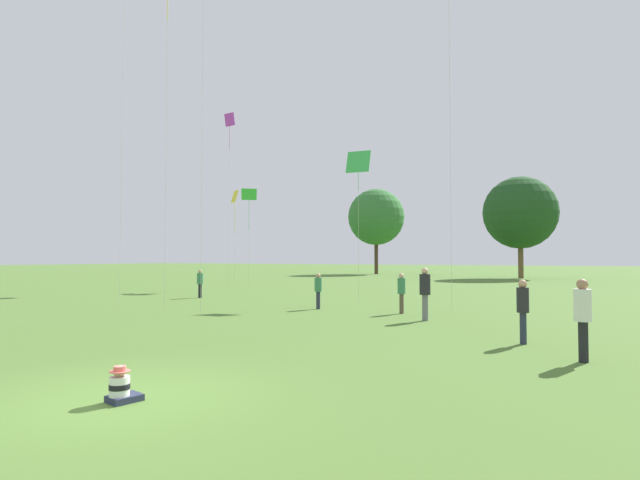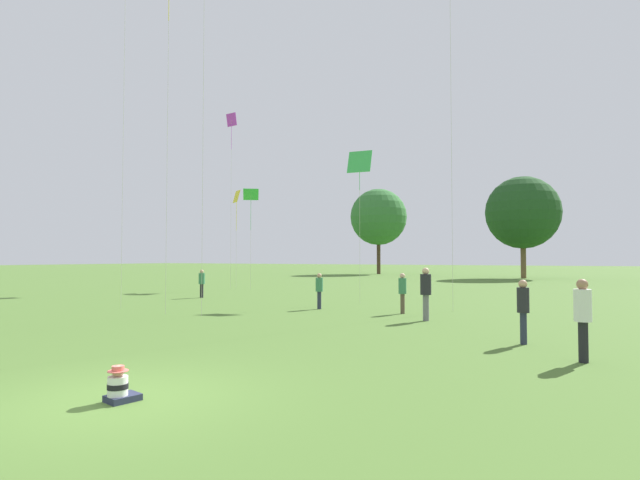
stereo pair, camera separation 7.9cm
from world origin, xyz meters
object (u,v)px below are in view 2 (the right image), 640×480
person_standing_2 (583,312)px  person_standing_4 (426,289)px  distant_tree_0 (523,213)px  seated_toddler (119,387)px  distant_tree_2 (378,217)px  person_standing_6 (202,281)px  kite_1 (231,127)px  person_standing_0 (402,289)px  person_standing_7 (319,288)px  kite_4 (360,164)px  kite_5 (251,197)px  kite_0 (237,200)px  person_standing_1 (523,305)px

person_standing_2 → person_standing_4: 7.19m
person_standing_4 → distant_tree_0: bearing=175.4°
seated_toddler → distant_tree_2: (-18.64, 58.51, 7.57)m
person_standing_6 → kite_1: bearing=-49.1°
person_standing_0 → person_standing_4: person_standing_4 is taller
seated_toddler → person_standing_0: 13.63m
distant_tree_2 → person_standing_7: bearing=-71.7°
person_standing_6 → kite_4: 10.80m
person_standing_6 → kite_1: 14.36m
kite_5 → distant_tree_0: size_ratio=0.64×
kite_5 → person_standing_2: bearing=150.1°
person_standing_2 → kite_0: size_ratio=0.25×
kite_1 → distant_tree_2: 34.82m
kite_0 → kite_1: (-1.21, 0.91, 5.62)m
person_standing_1 → kite_4: (-8.44, 8.99, 5.89)m
kite_1 → person_standing_1: bearing=-164.5°
kite_4 → person_standing_7: bearing=-55.3°
kite_0 → kite_1: size_ratio=0.54×
person_standing_1 → seated_toddler: bearing=-66.8°
person_standing_2 → distant_tree_2: distant_tree_2 is taller
person_standing_0 → kite_5: size_ratio=0.23×
person_standing_0 → distant_tree_2: 49.06m
person_standing_0 → person_standing_6: size_ratio=1.03×
person_standing_2 → distant_tree_0: distant_tree_0 is taller
distant_tree_0 → person_standing_7: bearing=-96.2°
person_standing_0 → person_standing_6: person_standing_0 is taller
person_standing_1 → kite_1: (-21.69, 15.62, 10.98)m
person_standing_2 → kite_1: bearing=-114.3°
person_standing_6 → kite_5: (-2.16, 7.51, 5.62)m
kite_4 → kite_5: size_ratio=1.07×
person_standing_6 → distant_tree_0: distant_tree_0 is taller
person_standing_0 → seated_toddler: bearing=-70.3°
person_standing_1 → kite_4: kite_4 is taller
seated_toddler → kite_0: kite_0 is taller
kite_1 → kite_4: (13.25, -6.64, -5.09)m
person_standing_0 → person_standing_4: size_ratio=0.86×
seated_toddler → person_standing_7: size_ratio=0.37×
person_standing_6 → person_standing_1: bearing=168.9°
seated_toddler → person_standing_4: size_ratio=0.30×
person_standing_2 → kite_1: 30.88m
person_standing_7 → person_standing_1: bearing=62.4°
seated_toddler → kite_0: size_ratio=0.08×
seated_toddler → person_standing_0: bearing=103.2°
kite_1 → kite_4: 15.67m
seated_toddler → kite_0: 28.51m
seated_toddler → distant_tree_0: 52.77m
person_standing_0 → kite_5: kite_5 is taller
person_standing_6 → kite_4: size_ratio=0.20×
person_standing_2 → person_standing_6: (-18.69, 9.35, -0.13)m
person_standing_2 → person_standing_6: size_ratio=1.13×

